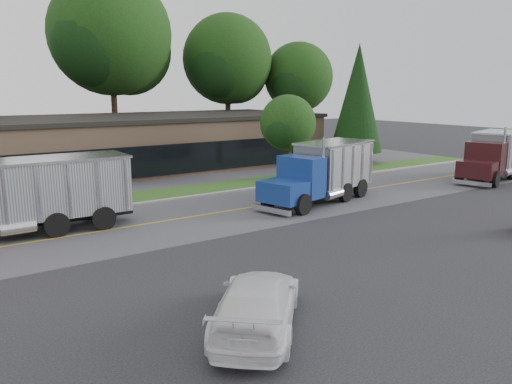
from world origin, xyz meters
TOP-DOWN VIEW (x-y plane):
  - ground at (0.00, 0.00)m, footprint 140.00×140.00m
  - road at (0.00, 9.00)m, footprint 60.00×8.00m
  - center_line at (0.00, 9.00)m, footprint 60.00×0.12m
  - curb at (0.00, 13.20)m, footprint 60.00×0.30m
  - grass_verge at (0.00, 15.00)m, footprint 60.00×3.40m
  - far_parking at (0.00, 20.00)m, footprint 60.00×7.00m
  - strip_mall at (2.00, 26.00)m, footprint 32.00×12.00m
  - tree_far_c at (4.18, 34.14)m, footprint 11.92×11.22m
  - tree_far_d at (16.15, 33.12)m, footprint 9.93×9.34m
  - tree_far_e at (24.12, 31.10)m, footprint 8.10×7.63m
  - evergreen_right at (20.00, 18.00)m, footprint 4.52×4.52m
  - tree_verge at (10.06, 15.05)m, footprint 4.24×3.99m
  - dump_truck_red at (-8.10, 10.35)m, footprint 9.99×2.75m
  - dump_truck_blue at (7.17, 8.06)m, footprint 8.52×4.41m
  - dump_truck_maroon at (22.21, 6.55)m, footprint 8.05×4.38m
  - rally_car at (-5.00, -2.82)m, footprint 4.98×5.19m

SIDE VIEW (x-z plane):
  - ground at x=0.00m, z-range 0.00..0.00m
  - road at x=0.00m, z-range -0.01..0.01m
  - center_line at x=0.00m, z-range 0.00..0.00m
  - curb at x=0.00m, z-range -0.06..0.06m
  - grass_verge at x=0.00m, z-range -0.01..0.01m
  - far_parking at x=0.00m, z-range -0.01..0.01m
  - rally_car at x=-5.00m, z-range 0.00..1.49m
  - dump_truck_maroon at x=22.21m, z-range 0.12..3.48m
  - dump_truck_blue at x=7.17m, z-range 0.13..3.49m
  - dump_truck_red at x=-8.10m, z-range 0.13..3.49m
  - strip_mall at x=2.00m, z-range 0.00..4.00m
  - tree_verge at x=10.06m, z-range 0.82..6.86m
  - evergreen_right at x=20.00m, z-range 0.51..10.79m
  - tree_far_e at x=24.12m, z-range 1.59..13.15m
  - tree_far_d at x=16.15m, z-range 1.96..16.12m
  - tree_far_c at x=4.18m, z-range 2.35..19.35m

